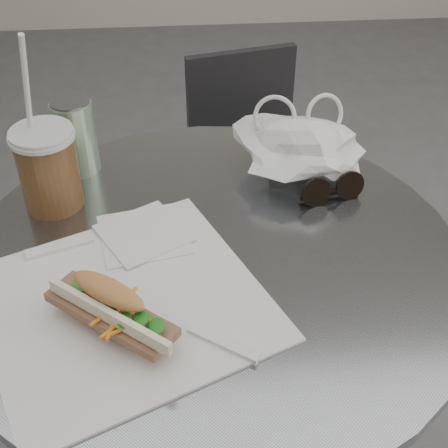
{
  "coord_description": "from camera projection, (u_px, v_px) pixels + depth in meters",
  "views": [
    {
      "loc": [
        -0.04,
        -0.49,
        1.36
      ],
      "look_at": [
        0.02,
        0.21,
        0.79
      ],
      "focal_mm": 50.0,
      "sensor_mm": 36.0,
      "label": 1
    }
  ],
  "objects": [
    {
      "name": "cafe_table",
      "position": [
        214.0,
        371.0,
        1.1
      ],
      "size": [
        0.76,
        0.76,
        0.74
      ],
      "color": "slate",
      "rests_on": "ground"
    },
    {
      "name": "chair_far",
      "position": [
        255.0,
        204.0,
        1.72
      ],
      "size": [
        0.37,
        0.4,
        0.71
      ],
      "rotation": [
        0.0,
        0.0,
        3.36
      ],
      "color": "#2F2E31",
      "rests_on": "ground"
    },
    {
      "name": "sandwich_paper",
      "position": [
        124.0,
        304.0,
        0.85
      ],
      "size": [
        0.47,
        0.46,
        0.0
      ],
      "primitive_type": "cube",
      "rotation": [
        0.0,
        0.0,
        0.42
      ],
      "color": "white",
      "rests_on": "cafe_table"
    },
    {
      "name": "banh_mi",
      "position": [
        110.0,
        309.0,
        0.79
      ],
      "size": [
        0.23,
        0.21,
        0.08
      ],
      "rotation": [
        0.0,
        0.0,
        -0.67
      ],
      "color": "#B88345",
      "rests_on": "sandwich_paper"
    },
    {
      "name": "iced_coffee",
      "position": [
        48.0,
        167.0,
        0.98
      ],
      "size": [
        0.1,
        0.1,
        0.3
      ],
      "color": "brown",
      "rests_on": "cafe_table"
    },
    {
      "name": "sunglasses",
      "position": [
        332.0,
        190.0,
        1.02
      ],
      "size": [
        0.11,
        0.05,
        0.05
      ],
      "rotation": [
        0.0,
        0.0,
        0.24
      ],
      "color": "black",
      "rests_on": "cafe_table"
    },
    {
      "name": "plastic_bag",
      "position": [
        299.0,
        150.0,
        1.06
      ],
      "size": [
        0.21,
        0.17,
        0.1
      ],
      "primitive_type": null,
      "rotation": [
        0.0,
        0.0,
        0.04
      ],
      "color": "white",
      "rests_on": "cafe_table"
    },
    {
      "name": "napkin_stack",
      "position": [
        144.0,
        235.0,
        0.96
      ],
      "size": [
        0.16,
        0.16,
        0.01
      ],
      "color": "white",
      "rests_on": "cafe_table"
    },
    {
      "name": "drink_can",
      "position": [
        75.0,
        136.0,
        1.06
      ],
      "size": [
        0.07,
        0.07,
        0.13
      ],
      "color": "#61A15E",
      "rests_on": "cafe_table"
    }
  ]
}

